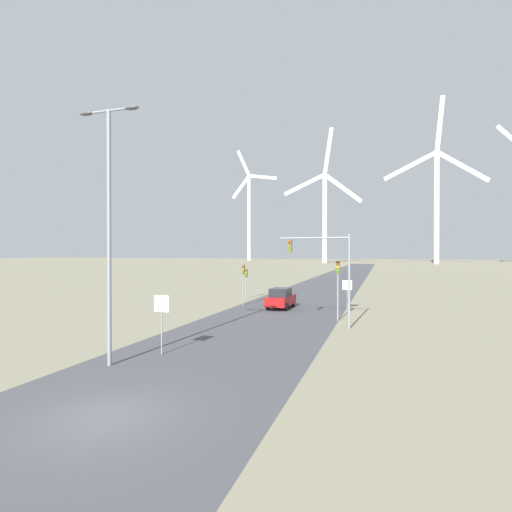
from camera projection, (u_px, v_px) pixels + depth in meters
ground_plane at (105, 417)px, 12.15m from camera, size 600.00×600.00×0.00m
road_surface at (324, 287)px, 57.89m from camera, size 10.00×240.00×0.01m
streetlamp at (109, 208)px, 17.63m from camera, size 3.07×0.32×11.38m
stop_sign_near at (162, 313)px, 19.56m from camera, size 0.81×0.07×2.91m
stop_sign_far at (347, 289)px, 34.44m from camera, size 0.81×0.07×2.59m
traffic_light_post_near_left at (243, 275)px, 37.75m from camera, size 0.28×0.34×3.85m
traffic_light_post_near_right at (338, 277)px, 29.20m from camera, size 0.28×0.34×4.38m
traffic_light_post_mid_left at (246, 277)px, 43.05m from camera, size 0.28×0.34×3.24m
traffic_light_mast_overhead at (324, 261)px, 26.63m from camera, size 4.77×0.35×6.24m
car_approaching at (281, 298)px, 35.61m from camera, size 1.95×4.16×1.83m
wind_turbine_far_left at (249, 210)px, 244.56m from camera, size 26.83×7.01×67.73m
wind_turbine_left at (325, 207)px, 187.94m from camera, size 37.95×6.40×63.40m
wind_turbine_center at (437, 194)px, 170.82m from camera, size 41.64×6.46×71.80m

